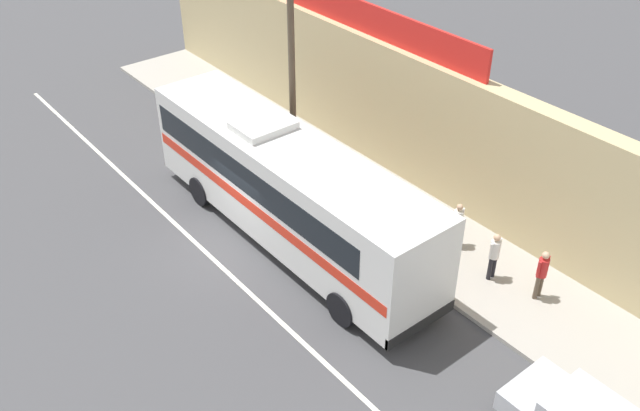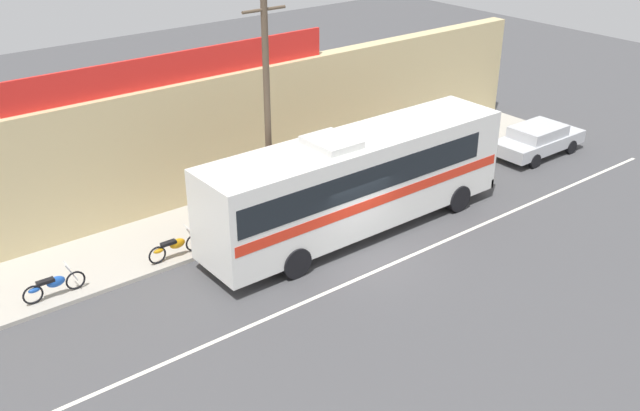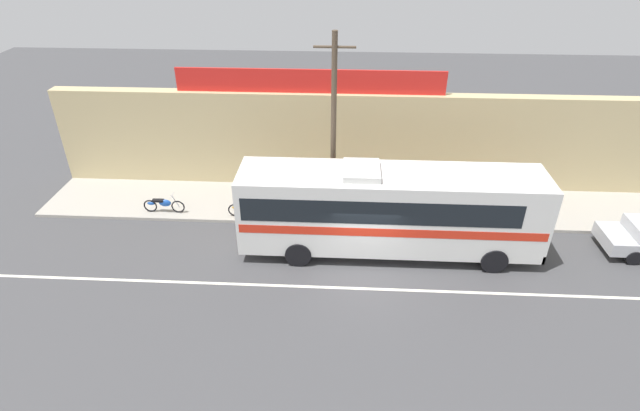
{
  "view_description": "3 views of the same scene",
  "coord_description": "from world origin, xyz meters",
  "views": [
    {
      "loc": [
        15.61,
        -8.83,
        13.77
      ],
      "look_at": [
        1.59,
        2.49,
        1.3
      ],
      "focal_mm": 38.98,
      "sensor_mm": 36.0,
      "label": 1
    },
    {
      "loc": [
        -14.15,
        -15.38,
        12.25
      ],
      "look_at": [
        -0.57,
        1.86,
        1.4
      ],
      "focal_mm": 40.52,
      "sensor_mm": 36.0,
      "label": 2
    },
    {
      "loc": [
        -0.88,
        -15.16,
        12.17
      ],
      "look_at": [
        -1.81,
        1.89,
        1.95
      ],
      "focal_mm": 27.89,
      "sensor_mm": 36.0,
      "label": 3
    }
  ],
  "objects": [
    {
      "name": "ground_plane",
      "position": [
        0.0,
        0.0,
        0.0
      ],
      "size": [
        70.0,
        70.0,
        0.0
      ],
      "primitive_type": "plane",
      "color": "#444447"
    },
    {
      "name": "sidewalk_slab",
      "position": [
        0.0,
        5.2,
        0.07
      ],
      "size": [
        30.0,
        3.6,
        0.14
      ],
      "primitive_type": "cube",
      "color": "#A8A399",
      "rests_on": "ground_plane"
    },
    {
      "name": "storefront_facade",
      "position": [
        0.0,
        7.35,
        2.4
      ],
      "size": [
        30.0,
        0.7,
        4.8
      ],
      "primitive_type": "cube",
      "color": "tan",
      "rests_on": "ground_plane"
    },
    {
      "name": "storefront_billboard",
      "position": [
        -2.58,
        7.35,
        5.35
      ],
      "size": [
        12.51,
        0.12,
        1.1
      ],
      "primitive_type": "cube",
      "color": "red",
      "rests_on": "storefront_facade"
    },
    {
      "name": "road_center_stripe",
      "position": [
        0.0,
        -0.8,
        0.0
      ],
      "size": [
        30.0,
        0.14,
        0.01
      ],
      "primitive_type": "cube",
      "color": "silver",
      "rests_on": "ground_plane"
    },
    {
      "name": "intercity_bus",
      "position": [
        0.88,
        1.71,
        2.07
      ],
      "size": [
        11.86,
        2.64,
        3.78
      ],
      "color": "silver",
      "rests_on": "ground_plane"
    },
    {
      "name": "utility_pole",
      "position": [
        -1.36,
        3.69,
        4.39
      ],
      "size": [
        1.6,
        0.22,
        8.22
      ],
      "color": "brown",
      "rests_on": "sidewalk_slab"
    },
    {
      "name": "motorcycle_black",
      "position": [
        -3.47,
        3.93,
        0.57
      ],
      "size": [
        1.85,
        0.56,
        0.94
      ],
      "color": "black",
      "rests_on": "sidewalk_slab"
    },
    {
      "name": "motorcycle_purple",
      "position": [
        -9.12,
        3.94,
        0.57
      ],
      "size": [
        1.91,
        0.56,
        0.94
      ],
      "color": "black",
      "rests_on": "sidewalk_slab"
    },
    {
      "name": "motorcycle_red",
      "position": [
        -5.14,
        3.78,
        0.57
      ],
      "size": [
        1.97,
        0.56,
        0.94
      ],
      "color": "black",
      "rests_on": "sidewalk_slab"
    },
    {
      "name": "pedestrian_far_right",
      "position": [
        7.84,
        5.51,
        1.09
      ],
      "size": [
        0.3,
        0.48,
        1.64
      ],
      "color": "brown",
      "rests_on": "sidewalk_slab"
    },
    {
      "name": "pedestrian_by_curb",
      "position": [
        4.71,
        5.5,
        1.05
      ],
      "size": [
        0.3,
        0.48,
        1.57
      ],
      "color": "navy",
      "rests_on": "sidewalk_slab"
    },
    {
      "name": "pedestrian_near_shop",
      "position": [
        6.45,
        5.13,
        1.07
      ],
      "size": [
        0.3,
        0.48,
        1.61
      ],
      "color": "black",
      "rests_on": "sidewalk_slab"
    }
  ]
}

